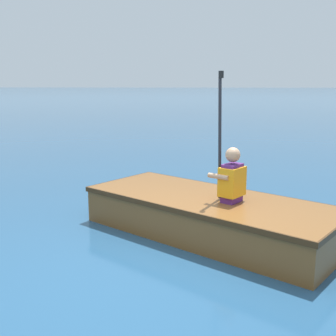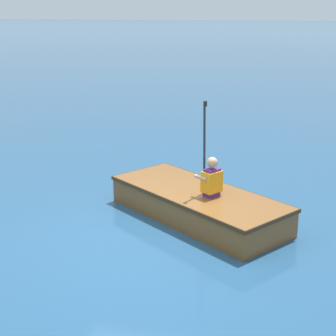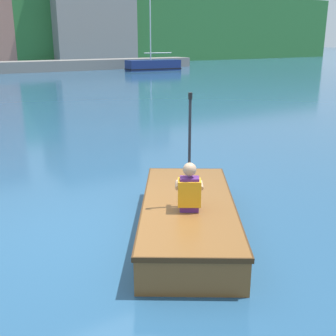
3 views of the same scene
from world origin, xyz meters
name	(u,v)px [view 2 (image 2 of 3)]	position (x,y,z in m)	size (l,w,h in m)	color
ground_plane	(136,242)	(0.00, 0.00, 0.00)	(300.00, 300.00, 0.00)	navy
rowboat_foreground	(196,202)	(1.17, -0.64, 0.26)	(2.78, 3.26, 0.46)	brown
person_paddler	(211,178)	(0.98, -0.92, 0.76)	(0.45, 0.45, 1.48)	#592672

